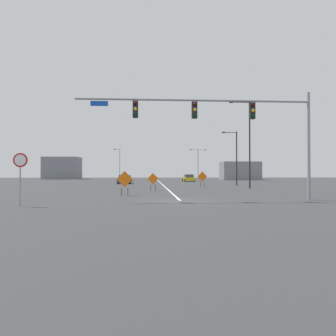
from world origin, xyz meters
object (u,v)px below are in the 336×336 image
street_lamp_mid_left (119,163)px  construction_sign_median_far (202,177)px  car_black_far (127,178)px  construction_sign_right_shoulder (153,180)px  street_lamp_mid_right (198,161)px  traffic_signal_assembly (225,117)px  stop_sign (20,169)px  construction_sign_median_near (125,180)px  car_yellow_near (188,178)px  car_blue_distant (124,180)px  street_lamp_far_left (248,140)px  street_lamp_near_left (235,155)px

street_lamp_mid_left → construction_sign_median_far: 44.96m
car_black_far → construction_sign_right_shoulder: bearing=-81.6°
street_lamp_mid_right → construction_sign_median_far: 35.44m
traffic_signal_assembly → street_lamp_mid_right: size_ratio=2.08×
stop_sign → construction_sign_median_near: (4.99, 7.37, -0.81)m
construction_sign_right_shoulder → car_yellow_near: bearing=76.4°
construction_sign_right_shoulder → car_blue_distant: 19.74m
traffic_signal_assembly → street_lamp_far_left: (6.23, 14.56, 0.03)m
construction_sign_right_shoulder → car_blue_distant: (-4.33, 19.26, -0.43)m
traffic_signal_assembly → stop_sign: traffic_signal_assembly is taller
street_lamp_far_left → street_lamp_mid_left: (-18.80, 46.75, -1.07)m
traffic_signal_assembly → car_yellow_near: size_ratio=3.75×
car_black_far → car_blue_distant: size_ratio=1.08×
construction_sign_median_near → car_black_far: 39.91m
street_lamp_near_left → car_blue_distant: street_lamp_near_left is taller
street_lamp_far_left → car_blue_distant: street_lamp_far_left is taller
street_lamp_far_left → street_lamp_mid_right: bearing=89.3°
traffic_signal_assembly → stop_sign: size_ratio=5.36×
stop_sign → car_black_far: 47.27m
street_lamp_mid_left → construction_sign_median_far: street_lamp_mid_left is taller
traffic_signal_assembly → street_lamp_near_left: (6.87, 22.11, -1.24)m
construction_sign_median_far → car_yellow_near: construction_sign_median_far is taller
street_lamp_near_left → car_black_far: bearing=126.3°
car_black_far → car_yellow_near: bearing=-12.1°
street_lamp_near_left → street_lamp_mid_left: 43.76m
stop_sign → street_lamp_mid_left: bearing=90.7°
traffic_signal_assembly → stop_sign: bearing=-166.9°
street_lamp_mid_right → car_blue_distant: 28.45m
street_lamp_mid_right → construction_sign_median_far: size_ratio=3.81×
street_lamp_far_left → street_lamp_mid_left: street_lamp_far_left is taller
street_lamp_mid_right → car_yellow_near: (-3.83, -11.97, -3.77)m
stop_sign → street_lamp_mid_right: street_lamp_mid_right is taller
construction_sign_median_far → car_yellow_near: bearing=87.1°
construction_sign_median_near → car_blue_distant: size_ratio=0.48×
street_lamp_mid_left → construction_sign_median_near: street_lamp_mid_left is taller
stop_sign → construction_sign_median_far: (13.55, 21.56, -0.80)m
car_blue_distant → construction_sign_median_near: bearing=-85.5°
street_lamp_far_left → street_lamp_mid_right: 39.19m
construction_sign_median_far → car_yellow_near: (1.18, 22.97, -0.54)m
street_lamp_near_left → car_yellow_near: street_lamp_near_left is taller
street_lamp_far_left → car_black_far: 34.10m
traffic_signal_assembly → street_lamp_near_left: street_lamp_near_left is taller
street_lamp_far_left → construction_sign_median_near: (-13.07, -9.95, -4.21)m
traffic_signal_assembly → street_lamp_near_left: 23.19m
stop_sign → car_yellow_near: (14.73, 44.53, -1.33)m
street_lamp_near_left → street_lamp_mid_left: size_ratio=0.94×
construction_sign_median_near → street_lamp_near_left: bearing=51.9°
street_lamp_mid_right → street_lamp_far_left: bearing=-90.7°
car_yellow_near → street_lamp_far_left: bearing=-83.0°
street_lamp_far_left → construction_sign_median_far: bearing=136.7°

